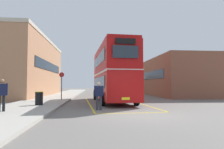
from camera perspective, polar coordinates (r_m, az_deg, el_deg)
ground_plane at (r=24.55m, az=0.26°, el=-6.34°), size 135.60×135.60×0.00m
sidewalk_left at (r=27.17m, az=-14.09°, el=-5.77°), size 4.00×57.60×0.14m
brick_building_left at (r=29.00m, az=-23.70°, el=1.74°), size 7.01×18.13×7.38m
depot_building_right at (r=30.62m, az=17.15°, el=-0.81°), size 7.67×16.54×5.02m
double_decker_bus at (r=17.77m, az=0.14°, el=0.41°), size 3.31×10.04×4.75m
single_deck_bus at (r=38.64m, az=3.11°, el=-2.61°), size 3.63×9.07×3.02m
pedestrian_boarding at (r=12.28m, az=-3.70°, el=-5.34°), size 0.57×0.25×1.68m
pedestrian_waiting_far at (r=11.90m, az=-28.42°, el=-4.47°), size 0.52×0.44×1.67m
litter_bin at (r=14.68m, az=-19.68°, el=-6.25°), size 0.54×0.54×0.90m
bus_stop_sign at (r=18.89m, az=-13.90°, el=-2.35°), size 0.44×0.10×2.47m
bay_marking_yellow at (r=15.97m, az=1.01°, el=-8.24°), size 5.04×12.19×0.01m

